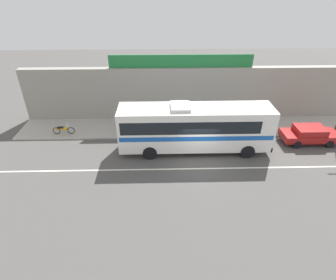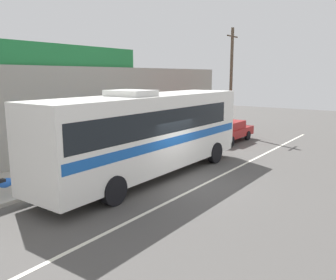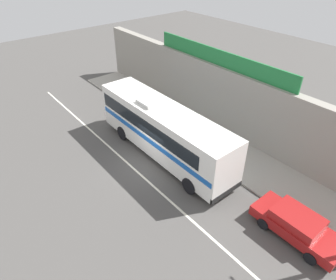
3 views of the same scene
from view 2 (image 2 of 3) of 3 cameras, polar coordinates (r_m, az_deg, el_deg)
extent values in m
plane|color=#4F4C49|center=(14.66, 2.73, -6.82)|extent=(70.00, 70.00, 0.00)
cube|color=#A8A399|center=(17.89, -11.42, -3.58)|extent=(30.00, 3.60, 0.14)
cube|color=gray|center=(19.10, -16.10, 4.21)|extent=(30.00, 0.70, 4.80)
cube|color=#1E7538|center=(18.45, -18.97, 13.03)|extent=(12.41, 0.12, 1.10)
cube|color=silver|center=(14.26, 5.45, -7.34)|extent=(30.00, 0.14, 0.01)
cube|color=white|center=(14.99, -3.08, 1.40)|extent=(11.27, 2.46, 3.10)
cube|color=black|center=(14.56, -4.21, 3.30)|extent=(9.91, 2.48, 0.96)
cube|color=#1956B2|center=(15.04, -3.06, 0.27)|extent=(11.04, 2.48, 0.36)
cube|color=black|center=(19.58, 7.24, 4.81)|extent=(0.04, 2.22, 1.40)
cube|color=black|center=(19.83, 7.10, -0.43)|extent=(0.12, 2.46, 0.36)
cube|color=silver|center=(13.95, -6.06, 7.57)|extent=(1.40, 1.73, 0.24)
cylinder|color=black|center=(18.96, 1.50, -1.18)|extent=(1.04, 0.32, 1.04)
cylinder|color=black|center=(17.81, 7.60, -2.04)|extent=(1.04, 0.32, 1.04)
cylinder|color=black|center=(13.77, -15.68, -6.10)|extent=(1.04, 0.32, 1.04)
cylinder|color=black|center=(12.14, -8.82, -8.08)|extent=(1.04, 0.32, 1.04)
cube|color=maroon|center=(23.56, 9.70, 1.21)|extent=(4.42, 1.80, 0.56)
cube|color=maroon|center=(23.39, 9.64, 2.44)|extent=(2.30, 1.62, 0.48)
cube|color=black|center=(24.16, 10.52, 2.58)|extent=(0.21, 1.51, 0.34)
cylinder|color=black|center=(25.11, 9.23, 1.11)|extent=(0.62, 0.20, 0.62)
cylinder|color=black|center=(24.42, 12.79, 0.71)|extent=(0.62, 0.20, 0.62)
cylinder|color=black|center=(22.88, 6.36, 0.26)|extent=(0.62, 0.20, 0.62)
cylinder|color=black|center=(22.11, 10.20, -0.20)|extent=(0.62, 0.20, 0.62)
cylinder|color=brown|center=(26.43, 10.19, 9.39)|extent=(0.22, 0.22, 7.54)
cylinder|color=brown|center=(26.56, 10.42, 16.23)|extent=(1.60, 0.10, 0.10)
torus|color=black|center=(14.01, -22.64, -6.55)|extent=(0.62, 0.06, 0.62)
cylinder|color=silver|center=(13.89, -23.00, -5.43)|extent=(0.34, 0.04, 0.65)
cylinder|color=silver|center=(13.76, -23.45, -4.23)|extent=(0.03, 0.56, 0.03)
ellipsoid|color=#1E51B2|center=(13.67, -24.82, -6.34)|extent=(0.56, 0.22, 0.34)
camera|label=1|loc=(14.64, 86.10, 31.79)|focal=29.59mm
camera|label=3|loc=(25.75, 40.52, 26.44)|focal=31.97mm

